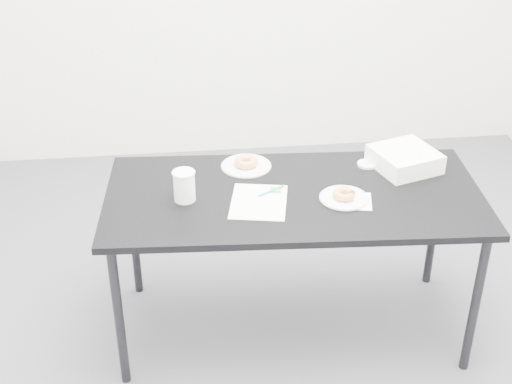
{
  "coord_description": "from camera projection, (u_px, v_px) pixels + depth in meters",
  "views": [
    {
      "loc": [
        -0.44,
        -2.58,
        2.3
      ],
      "look_at": [
        -0.13,
        0.02,
        0.78
      ],
      "focal_mm": 50.0,
      "sensor_mm": 36.0,
      "label": 1
    }
  ],
  "objects": [
    {
      "name": "floor",
      "position": [
        283.0,
        334.0,
        3.42
      ],
      "size": [
        4.0,
        4.0,
        0.0
      ],
      "primitive_type": "plane",
      "color": "#4D4C51",
      "rests_on": "ground"
    },
    {
      "name": "table",
      "position": [
        294.0,
        204.0,
        3.12
      ],
      "size": [
        1.68,
        0.87,
        0.75
      ],
      "rotation": [
        0.0,
        0.0,
        -0.06
      ],
      "color": "black",
      "rests_on": "floor"
    },
    {
      "name": "scorecard",
      "position": [
        259.0,
        202.0,
        3.03
      ],
      "size": [
        0.29,
        0.34,
        0.0
      ],
      "primitive_type": "cube",
      "rotation": [
        0.0,
        0.0,
        -0.2
      ],
      "color": "white",
      "rests_on": "table"
    },
    {
      "name": "logo_patch",
      "position": [
        276.0,
        190.0,
        3.11
      ],
      "size": [
        0.06,
        0.06,
        0.0
      ],
      "primitive_type": "cube",
      "rotation": [
        0.0,
        0.0,
        -0.2
      ],
      "color": "green",
      "rests_on": "scorecard"
    },
    {
      "name": "pen",
      "position": [
        271.0,
        191.0,
        3.1
      ],
      "size": [
        0.12,
        0.08,
        0.01
      ],
      "primitive_type": "cylinder",
      "rotation": [
        0.0,
        1.57,
        0.55
      ],
      "color": "#0D8695",
      "rests_on": "scorecard"
    },
    {
      "name": "napkin",
      "position": [
        354.0,
        201.0,
        3.03
      ],
      "size": [
        0.17,
        0.17,
        0.0
      ],
      "primitive_type": "cube",
      "rotation": [
        0.0,
        0.0,
        -0.21
      ],
      "color": "white",
      "rests_on": "table"
    },
    {
      "name": "plate_near",
      "position": [
        344.0,
        198.0,
        3.05
      ],
      "size": [
        0.21,
        0.21,
        0.01
      ],
      "primitive_type": "cylinder",
      "color": "white",
      "rests_on": "napkin"
    },
    {
      "name": "donut_near",
      "position": [
        344.0,
        194.0,
        3.04
      ],
      "size": [
        0.13,
        0.13,
        0.03
      ],
      "primitive_type": "torus",
      "rotation": [
        0.0,
        0.0,
        -0.35
      ],
      "color": "#DB8645",
      "rests_on": "plate_near"
    },
    {
      "name": "plate_far",
      "position": [
        246.0,
        166.0,
        3.3
      ],
      "size": [
        0.23,
        0.23,
        0.01
      ],
      "primitive_type": "cylinder",
      "color": "white",
      "rests_on": "table"
    },
    {
      "name": "donut_far",
      "position": [
        246.0,
        162.0,
        3.29
      ],
      "size": [
        0.13,
        0.13,
        0.04
      ],
      "primitive_type": "torus",
      "rotation": [
        0.0,
        0.0,
        0.15
      ],
      "color": "#DB8645",
      "rests_on": "plate_far"
    },
    {
      "name": "coffee_cup",
      "position": [
        184.0,
        186.0,
        3.01
      ],
      "size": [
        0.09,
        0.09,
        0.14
      ],
      "primitive_type": "cylinder",
      "color": "white",
      "rests_on": "table"
    },
    {
      "name": "cup_lid",
      "position": [
        367.0,
        164.0,
        3.31
      ],
      "size": [
        0.09,
        0.09,
        0.01
      ],
      "primitive_type": "cylinder",
      "color": "silver",
      "rests_on": "table"
    },
    {
      "name": "bakery_box",
      "position": [
        405.0,
        159.0,
        3.27
      ],
      "size": [
        0.33,
        0.33,
        0.09
      ],
      "primitive_type": "cube",
      "rotation": [
        0.0,
        0.0,
        0.31
      ],
      "color": "white",
      "rests_on": "table"
    }
  ]
}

